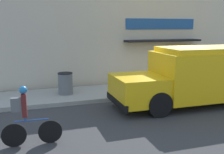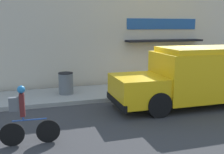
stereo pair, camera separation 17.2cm
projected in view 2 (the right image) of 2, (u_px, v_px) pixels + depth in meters
name	position (u px, v px, depth m)	size (l,w,h in m)	color
ground_plane	(167.00, 97.00, 11.66)	(70.00, 70.00, 0.00)	#38383A
sidewalk	(154.00, 89.00, 12.85)	(28.00, 2.57, 0.17)	#999993
storefront	(142.00, 36.00, 13.86)	(16.53, 0.88, 5.18)	beige
school_bus	(206.00, 75.00, 10.43)	(6.91, 2.68, 2.30)	yellow
cyclist	(25.00, 117.00, 6.83)	(1.55, 0.21, 1.62)	black
trash_bin	(66.00, 83.00, 11.47)	(0.64, 0.64, 0.95)	slate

